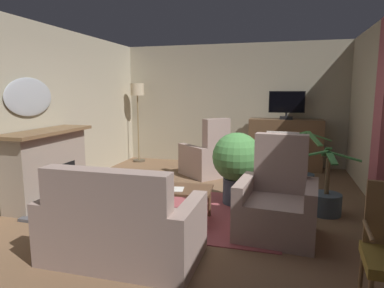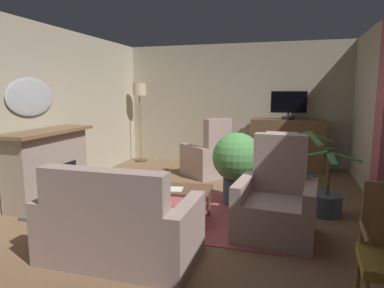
% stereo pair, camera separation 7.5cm
% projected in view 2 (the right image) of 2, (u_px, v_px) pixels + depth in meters
% --- Properties ---
extents(ground_plane, '(5.64, 7.32, 0.04)m').
position_uv_depth(ground_plane, '(193.00, 212.00, 4.80)').
color(ground_plane, brown).
extents(wall_back, '(5.64, 0.10, 2.74)m').
position_uv_depth(wall_back, '(234.00, 105.00, 7.81)').
color(wall_back, '#B2A88E').
rests_on(wall_back, ground_plane).
extents(wall_left, '(0.10, 7.32, 2.74)m').
position_uv_depth(wall_left, '(36.00, 111.00, 5.29)').
color(wall_left, '#B2A88E').
rests_on(wall_left, ground_plane).
extents(curtain_panel_far, '(0.10, 0.44, 2.30)m').
position_uv_depth(curtain_panel_far, '(384.00, 105.00, 4.49)').
color(curtain_panel_far, '#A34C56').
extents(rug_central, '(2.73, 1.94, 0.01)m').
position_uv_depth(rug_central, '(183.00, 211.00, 4.79)').
color(rug_central, '#9E474C').
rests_on(rug_central, ground_plane).
extents(fireplace, '(0.89, 1.63, 1.11)m').
position_uv_depth(fireplace, '(49.00, 168.00, 5.17)').
color(fireplace, '#4C4C51').
rests_on(fireplace, ground_plane).
extents(wall_mirror_oval, '(0.06, 0.98, 0.58)m').
position_uv_depth(wall_mirror_oval, '(31.00, 97.00, 5.07)').
color(wall_mirror_oval, '#B2B7BF').
extents(tv_cabinet, '(1.54, 0.51, 1.09)m').
position_uv_depth(tv_cabinet, '(287.00, 146.00, 7.27)').
color(tv_cabinet, '#4A3523').
rests_on(tv_cabinet, ground_plane).
extents(television, '(0.74, 0.20, 0.59)m').
position_uv_depth(television, '(289.00, 104.00, 7.09)').
color(television, black).
rests_on(television, tv_cabinet).
extents(coffee_table, '(1.19, 0.63, 0.44)m').
position_uv_depth(coffee_table, '(167.00, 191.00, 4.41)').
color(coffee_table, brown).
rests_on(coffee_table, ground_plane).
extents(tv_remote, '(0.16, 0.15, 0.02)m').
position_uv_depth(tv_remote, '(153.00, 188.00, 4.35)').
color(tv_remote, black).
rests_on(tv_remote, coffee_table).
extents(folded_newspaper, '(0.34, 0.27, 0.01)m').
position_uv_depth(folded_newspaper, '(171.00, 189.00, 4.33)').
color(folded_newspaper, silver).
rests_on(folded_newspaper, coffee_table).
extents(sofa_floral, '(1.54, 0.86, 1.00)m').
position_uv_depth(sofa_floral, '(119.00, 228.00, 3.37)').
color(sofa_floral, '#A3897F').
rests_on(sofa_floral, ground_plane).
extents(armchair_in_far_corner, '(0.96, 0.89, 1.20)m').
position_uv_depth(armchair_in_far_corner, '(276.00, 205.00, 3.96)').
color(armchair_in_far_corner, '#A3897F').
rests_on(armchair_in_far_corner, ground_plane).
extents(armchair_by_fireplace, '(1.17, 1.16, 1.17)m').
position_uv_depth(armchair_by_fireplace, '(209.00, 158.00, 6.76)').
color(armchair_by_fireplace, '#A3897F').
rests_on(armchair_by_fireplace, ground_plane).
extents(potted_plant_on_hearth_side, '(0.73, 0.73, 1.09)m').
position_uv_depth(potted_plant_on_hearth_side, '(237.00, 162.00, 5.00)').
color(potted_plant_on_hearth_side, '#3D4C5B').
rests_on(potted_plant_on_hearth_side, ground_plane).
extents(potted_plant_small_fern_corner, '(0.76, 0.81, 1.03)m').
position_uv_depth(potted_plant_small_fern_corner, '(306.00, 177.00, 5.67)').
color(potted_plant_small_fern_corner, '#3D4C5B').
rests_on(potted_plant_small_fern_corner, ground_plane).
extents(potted_plant_tall_palm_by_window, '(0.87, 0.94, 0.94)m').
position_uv_depth(potted_plant_tall_palm_by_window, '(326.00, 201.00, 4.62)').
color(potted_plant_tall_palm_by_window, '#3D4C5B').
rests_on(potted_plant_tall_palm_by_window, ground_plane).
extents(cat, '(0.61, 0.39, 0.20)m').
position_uv_depth(cat, '(144.00, 194.00, 5.29)').
color(cat, beige).
rests_on(cat, ground_plane).
extents(floor_lamp, '(0.31, 0.31, 1.86)m').
position_uv_depth(floor_lamp, '(140.00, 99.00, 7.96)').
color(floor_lamp, '#4C4233').
rests_on(floor_lamp, ground_plane).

